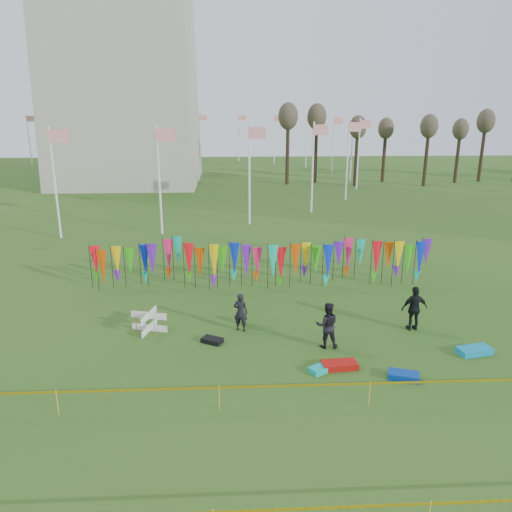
{
  "coord_description": "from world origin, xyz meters",
  "views": [
    {
      "loc": [
        -1.5,
        -16.1,
        9.34
      ],
      "look_at": [
        -0.38,
        6.0,
        2.64
      ],
      "focal_mm": 35.0,
      "sensor_mm": 36.0,
      "label": 1
    }
  ],
  "objects_px": {
    "kite_bag_red": "(339,365)",
    "kite_bag_black": "(212,340)",
    "box_kite": "(149,322)",
    "person_mid": "(327,325)",
    "kite_bag_turquoise": "(322,368)",
    "kite_bag_blue": "(403,376)",
    "kite_bag_teal": "(474,351)",
    "person_right": "(414,308)",
    "person_left": "(241,312)"
  },
  "relations": [
    {
      "from": "box_kite",
      "to": "person_left",
      "type": "distance_m",
      "value": 3.94
    },
    {
      "from": "kite_bag_turquoise",
      "to": "kite_bag_red",
      "type": "bearing_deg",
      "value": 13.99
    },
    {
      "from": "box_kite",
      "to": "kite_bag_black",
      "type": "distance_m",
      "value": 3.0
    },
    {
      "from": "person_mid",
      "to": "person_left",
      "type": "bearing_deg",
      "value": -23.02
    },
    {
      "from": "person_left",
      "to": "person_mid",
      "type": "xyz_separation_m",
      "value": [
        3.41,
        -1.72,
        0.1
      ]
    },
    {
      "from": "person_right",
      "to": "kite_bag_red",
      "type": "bearing_deg",
      "value": 34.17
    },
    {
      "from": "kite_bag_turquoise",
      "to": "kite_bag_teal",
      "type": "height_order",
      "value": "kite_bag_teal"
    },
    {
      "from": "person_mid",
      "to": "kite_bag_turquoise",
      "type": "distance_m",
      "value": 2.12
    },
    {
      "from": "person_mid",
      "to": "kite_bag_black",
      "type": "bearing_deg",
      "value": -3.89
    },
    {
      "from": "person_right",
      "to": "kite_bag_red",
      "type": "height_order",
      "value": "person_right"
    },
    {
      "from": "person_mid",
      "to": "kite_bag_turquoise",
      "type": "relative_size",
      "value": 1.91
    },
    {
      "from": "box_kite",
      "to": "person_right",
      "type": "bearing_deg",
      "value": -1.99
    },
    {
      "from": "person_mid",
      "to": "kite_bag_red",
      "type": "distance_m",
      "value": 1.91
    },
    {
      "from": "kite_bag_red",
      "to": "kite_bag_black",
      "type": "xyz_separation_m",
      "value": [
        -4.78,
        2.33,
        -0.02
      ]
    },
    {
      "from": "person_right",
      "to": "kite_bag_red",
      "type": "xyz_separation_m",
      "value": [
        -3.88,
        -3.13,
        -0.86
      ]
    },
    {
      "from": "box_kite",
      "to": "kite_bag_red",
      "type": "relative_size",
      "value": 0.7
    },
    {
      "from": "person_left",
      "to": "kite_bag_red",
      "type": "bearing_deg",
      "value": 152.97
    },
    {
      "from": "person_left",
      "to": "kite_bag_teal",
      "type": "height_order",
      "value": "person_left"
    },
    {
      "from": "person_left",
      "to": "kite_bag_turquoise",
      "type": "relative_size",
      "value": 1.71
    },
    {
      "from": "box_kite",
      "to": "kite_bag_red",
      "type": "bearing_deg",
      "value": -25.19
    },
    {
      "from": "box_kite",
      "to": "person_mid",
      "type": "height_order",
      "value": "person_mid"
    },
    {
      "from": "kite_bag_red",
      "to": "person_mid",
      "type": "bearing_deg",
      "value": 95.59
    },
    {
      "from": "person_left",
      "to": "person_right",
      "type": "distance_m",
      "value": 7.47
    },
    {
      "from": "person_mid",
      "to": "person_right",
      "type": "bearing_deg",
      "value": -157.06
    },
    {
      "from": "box_kite",
      "to": "kite_bag_blue",
      "type": "relative_size",
      "value": 0.85
    },
    {
      "from": "kite_bag_blue",
      "to": "kite_bag_black",
      "type": "bearing_deg",
      "value": 155.29
    },
    {
      "from": "kite_bag_turquoise",
      "to": "kite_bag_blue",
      "type": "relative_size",
      "value": 0.92
    },
    {
      "from": "kite_bag_black",
      "to": "kite_bag_red",
      "type": "bearing_deg",
      "value": -26.01
    },
    {
      "from": "kite_bag_turquoise",
      "to": "kite_bag_black",
      "type": "relative_size",
      "value": 1.18
    },
    {
      "from": "kite_bag_red",
      "to": "kite_bag_turquoise",
      "type": "bearing_deg",
      "value": -166.01
    },
    {
      "from": "box_kite",
      "to": "kite_bag_blue",
      "type": "height_order",
      "value": "box_kite"
    },
    {
      "from": "person_mid",
      "to": "kite_bag_red",
      "type": "relative_size",
      "value": 1.45
    },
    {
      "from": "person_mid",
      "to": "person_right",
      "type": "height_order",
      "value": "person_right"
    },
    {
      "from": "kite_bag_turquoise",
      "to": "kite_bag_teal",
      "type": "xyz_separation_m",
      "value": [
        6.19,
        1.01,
        0.03
      ]
    },
    {
      "from": "kite_bag_black",
      "to": "box_kite",
      "type": "bearing_deg",
      "value": 156.28
    },
    {
      "from": "person_left",
      "to": "kite_bag_red",
      "type": "relative_size",
      "value": 1.3
    },
    {
      "from": "kite_bag_blue",
      "to": "kite_bag_teal",
      "type": "relative_size",
      "value": 0.82
    },
    {
      "from": "box_kite",
      "to": "kite_bag_black",
      "type": "xyz_separation_m",
      "value": [
        2.73,
        -1.2,
        -0.36
      ]
    },
    {
      "from": "box_kite",
      "to": "person_left",
      "type": "xyz_separation_m",
      "value": [
        3.92,
        -0.09,
        0.39
      ]
    },
    {
      "from": "person_left",
      "to": "kite_bag_turquoise",
      "type": "xyz_separation_m",
      "value": [
        2.91,
        -3.6,
        -0.75
      ]
    },
    {
      "from": "box_kite",
      "to": "kite_bag_black",
      "type": "bearing_deg",
      "value": -23.72
    },
    {
      "from": "person_left",
      "to": "kite_bag_red",
      "type": "xyz_separation_m",
      "value": [
        3.58,
        -3.43,
        -0.73
      ]
    },
    {
      "from": "kite_bag_turquoise",
      "to": "kite_bag_blue",
      "type": "bearing_deg",
      "value": -13.7
    },
    {
      "from": "person_right",
      "to": "kite_bag_black",
      "type": "xyz_separation_m",
      "value": [
        -8.66,
        -0.8,
        -0.89
      ]
    },
    {
      "from": "person_left",
      "to": "person_mid",
      "type": "height_order",
      "value": "person_mid"
    },
    {
      "from": "kite_bag_red",
      "to": "kite_bag_teal",
      "type": "xyz_separation_m",
      "value": [
        5.53,
        0.84,
        0.01
      ]
    },
    {
      "from": "kite_bag_red",
      "to": "person_right",
      "type": "bearing_deg",
      "value": 38.88
    },
    {
      "from": "person_mid",
      "to": "kite_bag_blue",
      "type": "height_order",
      "value": "person_mid"
    },
    {
      "from": "person_mid",
      "to": "kite_bag_red",
      "type": "xyz_separation_m",
      "value": [
        0.17,
        -1.72,
        -0.83
      ]
    },
    {
      "from": "person_right",
      "to": "kite_bag_teal",
      "type": "bearing_deg",
      "value": 120.99
    }
  ]
}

